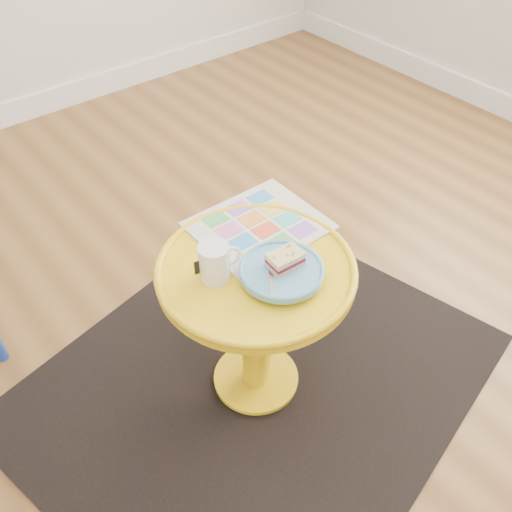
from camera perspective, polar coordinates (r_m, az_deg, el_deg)
floor at (r=1.76m, az=0.75°, el=-13.05°), size 4.00×4.00×0.00m
rug at (r=1.77m, az=0.00°, el=-12.23°), size 1.50×1.35×0.01m
side_table at (r=1.50m, az=0.00°, el=-4.85°), size 0.50×0.50×0.47m
newspaper at (r=1.53m, az=0.27°, el=3.08°), size 0.33×0.28×0.01m
mug at (r=1.35m, az=-4.11°, el=-0.52°), size 0.11×0.08×0.10m
plate at (r=1.37m, az=2.57°, el=-1.54°), size 0.20×0.20×0.02m
cake_slice at (r=1.36m, az=2.95°, el=-0.33°), size 0.09×0.06×0.04m
fork at (r=1.35m, az=1.52°, el=-1.79°), size 0.10×0.12×0.00m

